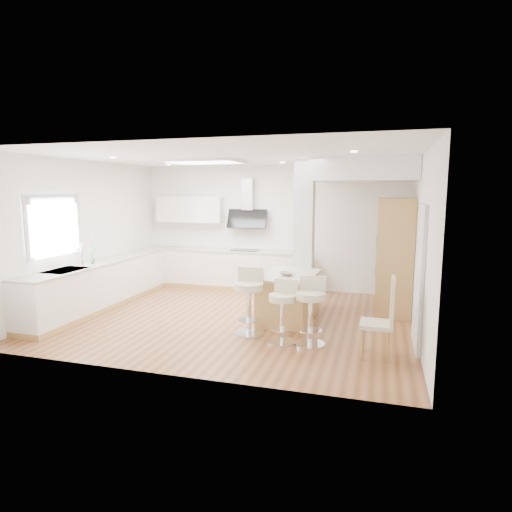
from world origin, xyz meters
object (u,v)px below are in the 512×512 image
(bar_stool_a, at_px, (249,298))
(bar_stool_c, at_px, (311,307))
(bar_stool_b, at_px, (283,308))
(dining_chair, at_px, (384,315))
(peninsula, at_px, (288,297))

(bar_stool_a, xyz_separation_m, bar_stool_c, (0.99, -0.20, -0.02))
(bar_stool_a, bearing_deg, bar_stool_b, -27.90)
(bar_stool_a, xyz_separation_m, bar_stool_b, (0.59, -0.23, -0.06))
(bar_stool_b, height_order, bar_stool_c, bar_stool_c)
(bar_stool_c, bearing_deg, dining_chair, -8.78)
(peninsula, distance_m, bar_stool_c, 1.26)
(bar_stool_b, bearing_deg, dining_chair, 0.52)
(bar_stool_c, bearing_deg, bar_stool_b, -174.19)
(bar_stool_a, relative_size, bar_stool_b, 1.12)
(bar_stool_c, distance_m, dining_chair, 1.04)
(bar_stool_c, xyz_separation_m, dining_chair, (1.02, -0.20, 0.03))
(bar_stool_a, relative_size, bar_stool_c, 1.04)
(dining_chair, bearing_deg, bar_stool_b, 173.86)
(bar_stool_a, distance_m, bar_stool_b, 0.63)
(peninsula, bearing_deg, bar_stool_b, -78.65)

